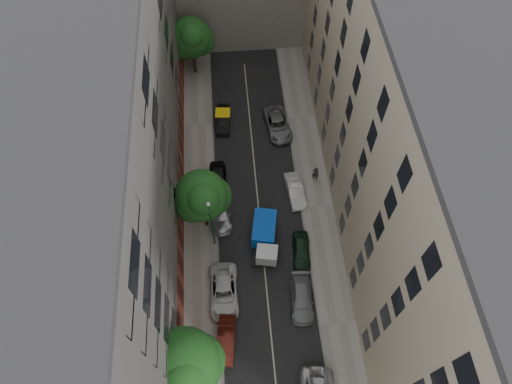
{
  "coord_description": "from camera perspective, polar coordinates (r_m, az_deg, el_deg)",
  "views": [
    {
      "loc": [
        -2.0,
        -20.85,
        37.3
      ],
      "look_at": [
        -0.4,
        -1.55,
        6.0
      ],
      "focal_mm": 32.0,
      "sensor_mm": 36.0,
      "label": 1
    }
  ],
  "objects": [
    {
      "name": "road_surface",
      "position": [
        42.77,
        0.36,
        -2.43
      ],
      "size": [
        8.0,
        44.0,
        0.02
      ],
      "primitive_type": "cube",
      "color": "black",
      "rests_on": "ground"
    },
    {
      "name": "car_right_4",
      "position": [
        47.98,
        2.71,
        8.45
      ],
      "size": [
        2.93,
        5.26,
        1.39
      ],
      "primitive_type": "imported",
      "rotation": [
        0.0,
        0.0,
        0.13
      ],
      "color": "slate",
      "rests_on": "ground"
    },
    {
      "name": "lamp_post",
      "position": [
        37.38,
        -5.64,
        -3.57
      ],
      "size": [
        0.36,
        0.36,
        7.18
      ],
      "color": "#18542D",
      "rests_on": "sidewalk_left"
    },
    {
      "name": "car_right_3",
      "position": [
        43.33,
        4.93,
        0.18
      ],
      "size": [
        1.8,
        4.14,
        1.32
      ],
      "primitive_type": "imported",
      "rotation": [
        0.0,
        0.0,
        0.1
      ],
      "color": "silver",
      "rests_on": "ground"
    },
    {
      "name": "tree_mid",
      "position": [
        37.95,
        -6.69,
        -0.7
      ],
      "size": [
        4.82,
        4.46,
        7.34
      ],
      "color": "#382619",
      "rests_on": "sidewalk_left"
    },
    {
      "name": "sidewalk_left",
      "position": [
        42.81,
        -7.01,
        -2.9
      ],
      "size": [
        3.0,
        44.0,
        0.15
      ],
      "primitive_type": "cube",
      "color": "gray",
      "rests_on": "ground"
    },
    {
      "name": "tree_far",
      "position": [
        51.33,
        -8.05,
        18.39
      ],
      "size": [
        4.75,
        4.39,
        7.07
      ],
      "color": "#382619",
      "rests_on": "sidewalk_left"
    },
    {
      "name": "ground",
      "position": [
        42.78,
        0.36,
        -2.44
      ],
      "size": [
        120.0,
        120.0,
        0.0
      ],
      "primitive_type": "plane",
      "color": "#4C4C49",
      "rests_on": "ground"
    },
    {
      "name": "sidewalk_right",
      "position": [
        43.32,
        7.63,
        -1.84
      ],
      "size": [
        3.0,
        44.0,
        0.15
      ],
      "primitive_type": "cube",
      "color": "gray",
      "rests_on": "ground"
    },
    {
      "name": "car_right_1",
      "position": [
        38.86,
        5.75,
        -13.09
      ],
      "size": [
        2.07,
        4.52,
        1.28
      ],
      "primitive_type": "imported",
      "rotation": [
        0.0,
        0.0,
        -0.06
      ],
      "color": "slate",
      "rests_on": "ground"
    },
    {
      "name": "pedestrian",
      "position": [
        44.14,
        7.45,
        2.34
      ],
      "size": [
        0.78,
        0.66,
        1.81
      ],
      "primitive_type": "imported",
      "rotation": [
        0.0,
        0.0,
        2.74
      ],
      "color": "black",
      "rests_on": "sidewalk_right"
    },
    {
      "name": "building_right",
      "position": [
        36.73,
        17.93,
        6.59
      ],
      "size": [
        8.0,
        44.0,
        20.0
      ],
      "primitive_type": "cube",
      "color": "tan",
      "rests_on": "ground"
    },
    {
      "name": "car_left_1",
      "position": [
        37.81,
        -3.75,
        -17.94
      ],
      "size": [
        1.87,
        4.09,
        1.3
      ],
      "primitive_type": "imported",
      "rotation": [
        0.0,
        0.0,
        -0.13
      ],
      "color": "#4E170F",
      "rests_on": "ground"
    },
    {
      "name": "car_left_2",
      "position": [
        38.89,
        -4.04,
        -12.34
      ],
      "size": [
        2.41,
        5.1,
        1.41
      ],
      "primitive_type": "imported",
      "rotation": [
        0.0,
        0.0,
        -0.01
      ],
      "color": "silver",
      "rests_on": "ground"
    },
    {
      "name": "car_left_5",
      "position": [
        48.56,
        -4.1,
        9.06
      ],
      "size": [
        1.65,
        4.02,
        1.3
      ],
      "primitive_type": "imported",
      "rotation": [
        0.0,
        0.0,
        -0.07
      ],
      "color": "black",
      "rests_on": "ground"
    },
    {
      "name": "building_left",
      "position": [
        35.51,
        -17.58,
        4.31
      ],
      "size": [
        8.0,
        44.0,
        20.0
      ],
      "primitive_type": "cube",
      "color": "#524F4C",
      "rests_on": "ground"
    },
    {
      "name": "car_left_4",
      "position": [
        43.93,
        -4.71,
        1.54
      ],
      "size": [
        1.82,
        4.19,
        1.41
      ],
      "primitive_type": "imported",
      "rotation": [
        0.0,
        0.0,
        0.04
      ],
      "color": "black",
      "rests_on": "ground"
    },
    {
      "name": "car_right_2",
      "position": [
        40.45,
        5.7,
        -7.3
      ],
      "size": [
        1.81,
        3.87,
        1.28
      ],
      "primitive_type": "imported",
      "rotation": [
        0.0,
        0.0,
        -0.08
      ],
      "color": "black",
      "rests_on": "ground"
    },
    {
      "name": "car_left_3",
      "position": [
        42.09,
        -4.51,
        -2.58
      ],
      "size": [
        2.0,
        4.61,
        1.32
      ],
      "primitive_type": "imported",
      "rotation": [
        0.0,
        0.0,
        0.03
      ],
      "color": "#BCBBC1",
      "rests_on": "ground"
    },
    {
      "name": "tree_near",
      "position": [
        33.14,
        -8.96,
        -20.94
      ],
      "size": [
        5.51,
        5.26,
        7.69
      ],
      "color": "#382619",
      "rests_on": "sidewalk_left"
    },
    {
      "name": "tarp_truck",
      "position": [
        40.19,
        1.12,
        -5.61
      ],
      "size": [
        2.72,
        5.1,
        2.22
      ],
      "rotation": [
        0.0,
        0.0,
        -0.19
      ],
      "color": "black",
      "rests_on": "ground"
    }
  ]
}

